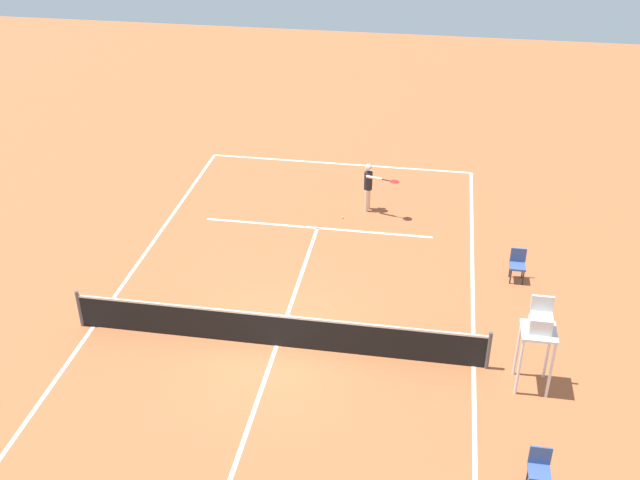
{
  "coord_description": "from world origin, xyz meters",
  "views": [
    {
      "loc": [
        -3.59,
        14.76,
        11.96
      ],
      "look_at": [
        -0.43,
        -4.07,
        0.8
      ],
      "focal_mm": 42.37,
      "sensor_mm": 36.0,
      "label": 1
    }
  ],
  "objects_px": {
    "player_serving": "(370,183)",
    "courtside_chair_near": "(539,468)",
    "umpire_chair": "(539,330)",
    "courtside_chair_mid": "(518,263)",
    "tennis_ball": "(343,217)"
  },
  "relations": [
    {
      "from": "player_serving",
      "to": "courtside_chair_near",
      "type": "height_order",
      "value": "player_serving"
    },
    {
      "from": "umpire_chair",
      "to": "courtside_chair_near",
      "type": "bearing_deg",
      "value": 88.35
    },
    {
      "from": "umpire_chair",
      "to": "courtside_chair_near",
      "type": "xyz_separation_m",
      "value": [
        0.09,
        3.13,
        -1.07
      ]
    },
    {
      "from": "courtside_chair_near",
      "to": "courtside_chair_mid",
      "type": "height_order",
      "value": "same"
    },
    {
      "from": "player_serving",
      "to": "tennis_ball",
      "type": "relative_size",
      "value": 24.83
    },
    {
      "from": "tennis_ball",
      "to": "courtside_chair_mid",
      "type": "relative_size",
      "value": 0.07
    },
    {
      "from": "umpire_chair",
      "to": "courtside_chair_mid",
      "type": "distance_m",
      "value": 4.71
    },
    {
      "from": "tennis_ball",
      "to": "umpire_chair",
      "type": "relative_size",
      "value": 0.03
    },
    {
      "from": "tennis_ball",
      "to": "courtside_chair_near",
      "type": "xyz_separation_m",
      "value": [
        -5.42,
        10.54,
        0.5
      ]
    },
    {
      "from": "player_serving",
      "to": "courtside_chair_mid",
      "type": "xyz_separation_m",
      "value": [
        -4.65,
        3.51,
        -0.47
      ]
    },
    {
      "from": "courtside_chair_mid",
      "to": "courtside_chair_near",
      "type": "bearing_deg",
      "value": 89.86
    },
    {
      "from": "tennis_ball",
      "to": "courtside_chair_near",
      "type": "distance_m",
      "value": 11.86
    },
    {
      "from": "tennis_ball",
      "to": "umpire_chair",
      "type": "height_order",
      "value": "umpire_chair"
    },
    {
      "from": "tennis_ball",
      "to": "umpire_chair",
      "type": "bearing_deg",
      "value": 126.64
    },
    {
      "from": "umpire_chair",
      "to": "courtside_chair_mid",
      "type": "relative_size",
      "value": 2.54
    }
  ]
}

